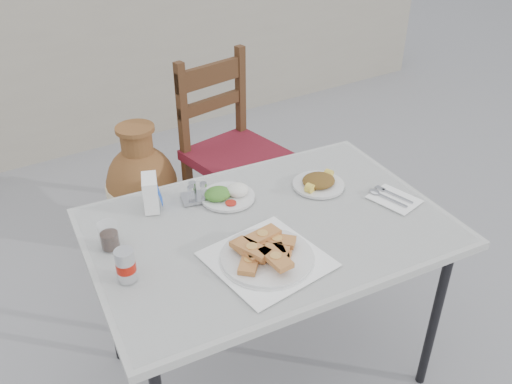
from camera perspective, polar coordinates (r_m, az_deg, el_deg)
ground at (r=2.41m, az=4.37°, el=-17.62°), size 80.00×80.00×0.00m
cafe_table at (r=1.91m, az=1.38°, el=-4.65°), size 1.30×0.95×0.75m
pide_plate at (r=1.71m, az=1.17°, el=-6.33°), size 0.37×0.37×0.07m
salad_rice_plate at (r=2.01m, az=-3.07°, el=-0.20°), size 0.20×0.20×0.05m
salad_chopped_plate at (r=2.09m, az=6.60°, el=1.04°), size 0.20×0.20×0.04m
soda_can at (r=1.67m, az=-13.55°, el=-7.50°), size 0.06×0.06×0.11m
cola_glass at (r=1.81m, az=-15.18°, el=-4.61°), size 0.07×0.07×0.09m
napkin_holder at (r=1.97m, az=-11.03°, el=-0.09°), size 0.09×0.12×0.12m
condiment_caddy at (r=2.01m, az=-6.38°, el=-0.20°), size 0.12×0.10×0.07m
cutlery_napkin at (r=2.07m, az=14.02°, el=-0.56°), size 0.17×0.20×0.01m
chair at (r=2.83m, az=-2.60°, el=4.36°), size 0.50×0.50×1.00m
terracotta_urn at (r=2.96m, az=-11.85°, el=0.47°), size 0.38×0.38×0.67m
back_wall at (r=4.03m, az=-17.24°, el=12.99°), size 6.00×0.25×1.20m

